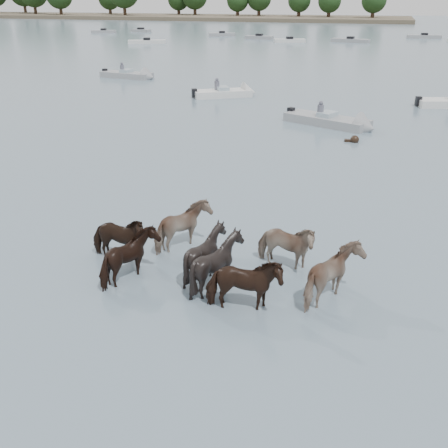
# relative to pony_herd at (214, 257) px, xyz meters

# --- Properties ---
(ground) EXTENTS (400.00, 400.00, 0.00)m
(ground) POSITION_rel_pony_herd_xyz_m (-0.14, -1.49, -0.62)
(ground) COLOR slate
(ground) RESTS_ON ground
(shoreline) EXTENTS (160.00, 30.00, 1.00)m
(shoreline) POSITION_rel_pony_herd_xyz_m (-70.14, 148.51, -0.12)
(shoreline) COLOR #4C4233
(shoreline) RESTS_ON ground
(pony_herd) EXTENTS (7.45, 3.98, 1.58)m
(pony_herd) POSITION_rel_pony_herd_xyz_m (0.00, 0.00, 0.00)
(pony_herd) COLOR black
(pony_herd) RESTS_ON ground
(swimming_pony) EXTENTS (0.72, 0.44, 0.44)m
(swimming_pony) POSITION_rel_pony_herd_xyz_m (2.57, 14.82, -0.52)
(swimming_pony) COLOR black
(swimming_pony) RESTS_ON ground
(motorboat_a) EXTENTS (4.74, 3.73, 1.92)m
(motorboat_a) POSITION_rel_pony_herd_xyz_m (-6.79, 25.18, -0.39)
(motorboat_a) COLOR silver
(motorboat_a) RESTS_ON ground
(motorboat_b) EXTENTS (5.52, 3.61, 1.92)m
(motorboat_b) POSITION_rel_pony_herd_xyz_m (1.54, 17.89, -0.39)
(motorboat_b) COLOR gray
(motorboat_b) RESTS_ON ground
(motorboat_f) EXTENTS (5.45, 2.36, 1.92)m
(motorboat_f) POSITION_rel_pony_herd_xyz_m (-17.54, 31.11, -0.39)
(motorboat_f) COLOR gray
(motorboat_f) RESTS_ON ground
(distant_flotilla) EXTENTS (104.14, 26.84, 0.93)m
(distant_flotilla) POSITION_rel_pony_herd_xyz_m (0.75, 77.39, -0.36)
(distant_flotilla) COLOR gray
(distant_flotilla) RESTS_ON ground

